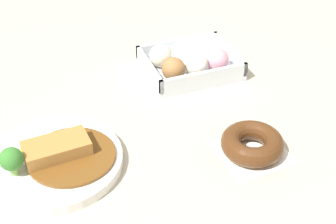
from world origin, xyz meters
The scene contains 4 objects.
ground_plane centered at (0.00, 0.00, 0.00)m, with size 1.60×1.60×0.00m, color #B2A893.
curry_plate centered at (-0.16, -0.01, 0.02)m, with size 0.23×0.23×0.07m.
donut_box centered at (0.16, 0.18, 0.02)m, with size 0.19×0.15×0.06m.
chocolate_ring_donut centered at (0.17, -0.10, 0.02)m, with size 0.13×0.13×0.04m.
Camera 1 is at (-0.21, -0.67, 0.58)m, focal length 53.90 mm.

